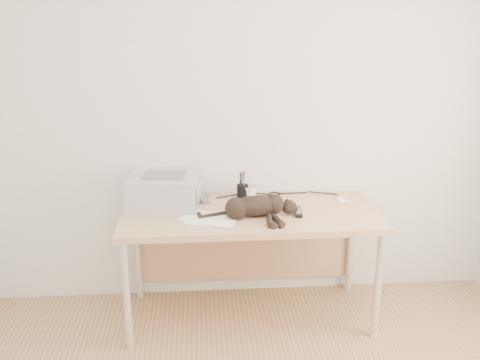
{
  "coord_description": "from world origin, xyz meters",
  "views": [
    {
      "loc": [
        -0.3,
        -1.72,
        1.94
      ],
      "look_at": [
        -0.07,
        1.34,
        0.97
      ],
      "focal_mm": 40.0,
      "sensor_mm": 36.0,
      "label": 1
    }
  ],
  "objects": [
    {
      "name": "mouse",
      "position": [
        0.62,
        1.55,
        0.76
      ],
      "size": [
        0.06,
        0.11,
        0.03
      ],
      "primitive_type": "ellipsoid",
      "rotation": [
        0.0,
        0.0,
        -0.03
      ],
      "color": "white",
      "rests_on": "desk"
    },
    {
      "name": "wall_back",
      "position": [
        0.0,
        1.75,
        1.3
      ],
      "size": [
        3.5,
        0.0,
        3.5
      ],
      "primitive_type": "plane",
      "rotation": [
        1.57,
        0.0,
        0.0
      ],
      "color": "silver",
      "rests_on": "floor"
    },
    {
      "name": "pen_cup",
      "position": [
        -0.03,
        1.62,
        0.79
      ],
      "size": [
        0.08,
        0.08,
        0.19
      ],
      "color": "black",
      "rests_on": "desk"
    },
    {
      "name": "cat",
      "position": [
        0.01,
        1.31,
        0.8
      ],
      "size": [
        0.61,
        0.29,
        0.14
      ],
      "rotation": [
        0.0,
        0.0,
        0.11
      ],
      "color": "black",
      "rests_on": "desk"
    },
    {
      "name": "remote_black",
      "position": [
        0.3,
        1.34,
        0.75
      ],
      "size": [
        0.07,
        0.17,
        0.02
      ],
      "primitive_type": "cube",
      "rotation": [
        0.0,
        0.0,
        -0.12
      ],
      "color": "black",
      "rests_on": "desk"
    },
    {
      "name": "cable_tangle",
      "position": [
        0.0,
        1.7,
        0.75
      ],
      "size": [
        1.36,
        0.08,
        0.01
      ],
      "primitive_type": null,
      "color": "black",
      "rests_on": "desk"
    },
    {
      "name": "printer",
      "position": [
        -0.54,
        1.56,
        0.84
      ],
      "size": [
        0.48,
        0.42,
        0.21
      ],
      "color": "#A8A8AC",
      "rests_on": "desk"
    },
    {
      "name": "desk",
      "position": [
        0.0,
        1.48,
        0.61
      ],
      "size": [
        1.6,
        0.7,
        0.74
      ],
      "color": "tan",
      "rests_on": "floor"
    },
    {
      "name": "remote_grey",
      "position": [
        -0.3,
        1.64,
        0.75
      ],
      "size": [
        0.11,
        0.21,
        0.02
      ],
      "primitive_type": "cube",
      "rotation": [
        0.0,
        0.0,
        0.28
      ],
      "color": "slate",
      "rests_on": "desk"
    },
    {
      "name": "mug",
      "position": [
        0.02,
        1.62,
        0.79
      ],
      "size": [
        0.15,
        0.15,
        0.1
      ],
      "primitive_type": "imported",
      "rotation": [
        0.0,
        0.0,
        0.74
      ],
      "color": "white",
      "rests_on": "desk"
    },
    {
      "name": "papers",
      "position": [
        -0.26,
        1.29,
        0.74
      ],
      "size": [
        0.38,
        0.32,
        0.01
      ],
      "color": "white",
      "rests_on": "desk"
    }
  ]
}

